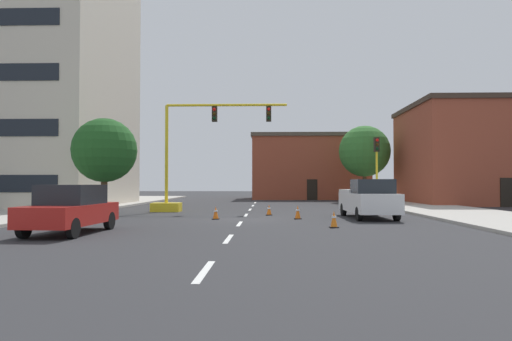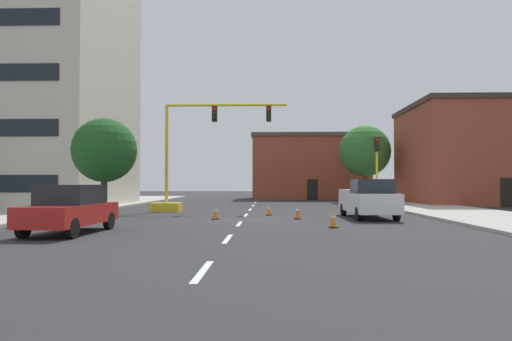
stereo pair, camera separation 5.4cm
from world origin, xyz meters
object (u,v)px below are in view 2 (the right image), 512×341
Objects in this scene: pickup_truck_white at (368,199)px; sedan_red_near_left at (70,209)px; traffic_light_pole_right at (377,157)px; traffic_cone_roadside_a at (333,219)px; traffic_cone_roadside_c at (215,213)px; tree_left_near at (104,150)px; traffic_cone_roadside_d at (298,212)px; traffic_signal_gantry at (183,177)px; tree_right_far at (365,151)px; traffic_cone_roadside_b at (269,210)px.

sedan_red_near_left is at bearing -148.30° from pickup_truck_white.
sedan_red_near_left is at bearing -135.18° from traffic_light_pole_right.
traffic_cone_roadside_a reaches higher than traffic_cone_roadside_c.
tree_left_near reaches higher than traffic_cone_roadside_d.
sedan_red_near_left is at bearing -97.33° from traffic_signal_gantry.
traffic_cone_roadside_d is (6.89, -5.85, -1.87)m from traffic_signal_gantry.
tree_right_far reaches higher than traffic_cone_roadside_d.
tree_left_near is at bearing -134.55° from tree_right_far.
pickup_truck_white reaches higher than traffic_cone_roadside_c.
traffic_cone_roadside_b is at bearing 118.42° from traffic_cone_roadside_d.
pickup_truck_white is at bearing -106.63° from traffic_light_pole_right.
traffic_light_pole_right is 7.26m from pickup_truck_white.
traffic_cone_roadside_b is (5.45, -3.18, -1.91)m from traffic_signal_gantry.
traffic_signal_gantry is at bearing 149.68° from traffic_cone_roadside_b.
pickup_truck_white reaches higher than traffic_cone_roadside_b.
pickup_truck_white is at bearing -21.84° from traffic_cone_roadside_b.
tree_right_far reaches higher than sedan_red_near_left.
traffic_signal_gantry reaches higher than tree_left_near.
tree_left_near reaches higher than traffic_cone_roadside_a.
tree_left_near is at bearing 103.22° from sedan_red_near_left.
traffic_cone_roadside_d is at bearing -61.58° from traffic_cone_roadside_b.
traffic_signal_gantry is at bearing -133.37° from tree_right_far.
sedan_red_near_left is at bearing -76.78° from tree_left_near.
tree_right_far is 23.07m from traffic_cone_roadside_d.
tree_left_near is (-16.34, -4.58, 0.12)m from traffic_light_pole_right.
traffic_light_pole_right is 0.66× the size of tree_right_far.
traffic_light_pole_right is 16.97m from tree_left_near.
pickup_truck_white is at bearing 64.28° from traffic_cone_roadside_a.
tree_right_far is at bearing 78.94° from pickup_truck_white.
tree_left_near is at bearing -139.52° from traffic_signal_gantry.
traffic_light_pole_right is at bearing 69.23° from traffic_cone_roadside_a.
tree_right_far is 21.22m from traffic_cone_roadside_b.
traffic_light_pole_right is 0.88× the size of tree_left_near.
traffic_signal_gantry is 13.25m from traffic_cone_roadside_a.
traffic_signal_gantry is at bearing 153.63° from pickup_truck_white.
traffic_cone_roadside_b is (-9.13, -18.61, -4.55)m from tree_right_far.
tree_right_far is 1.60× the size of sedan_red_near_left.
traffic_cone_roadside_c is 0.93× the size of traffic_cone_roadside_d.
traffic_signal_gantry is 6.59m from traffic_cone_roadside_b.
traffic_cone_roadside_b is (-7.04, -4.47, -3.23)m from traffic_light_pole_right.
traffic_cone_roadside_c is at bearing 56.04° from sedan_red_near_left.
sedan_red_near_left is (2.22, -9.45, -2.76)m from tree_left_near.
traffic_light_pole_right reaches higher than traffic_cone_roadside_d.
traffic_cone_roadside_d is (4.09, 0.32, 0.03)m from traffic_cone_roadside_c.
traffic_cone_roadside_a is 0.98× the size of traffic_cone_roadside_d.
sedan_red_near_left is 6.70× the size of traffic_cone_roadside_a.
traffic_light_pole_right is at bearing 37.56° from traffic_cone_roadside_c.
sedan_red_near_left is at bearing -123.96° from traffic_cone_roadside_c.
traffic_cone_roadside_d is at bearing -109.87° from tree_right_far.
pickup_truck_white is (-1.94, -6.51, -2.55)m from traffic_light_pole_right.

